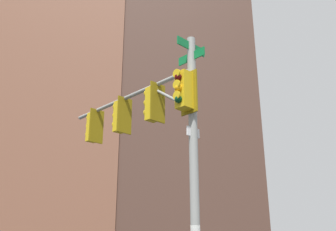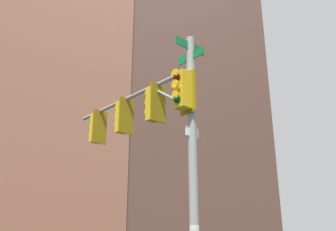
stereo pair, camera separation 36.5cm
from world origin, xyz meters
TOP-DOWN VIEW (x-y plane):
  - signal_pole_assembly at (1.52, -0.56)m, footprint 4.33×4.34m
  - building_brick_nearside at (5.67, -35.81)m, footprint 26.58×17.00m
  - building_brick_midblock at (14.78, -35.57)m, footprint 16.32×16.78m
  - building_glass_tower at (10.20, -53.87)m, footprint 26.72×22.98m
  - building_brick_farside at (3.82, -58.07)m, footprint 23.39×14.81m

SIDE VIEW (x-z plane):
  - signal_pole_assembly at x=1.52m, z-range 1.55..8.98m
  - building_brick_farside at x=3.82m, z-range 0.00..40.98m
  - building_brick_nearside at x=5.67m, z-range 0.00..43.59m
  - building_brick_midblock at x=14.78m, z-range 0.00..48.47m
  - building_glass_tower at x=10.20m, z-range 0.00..59.16m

